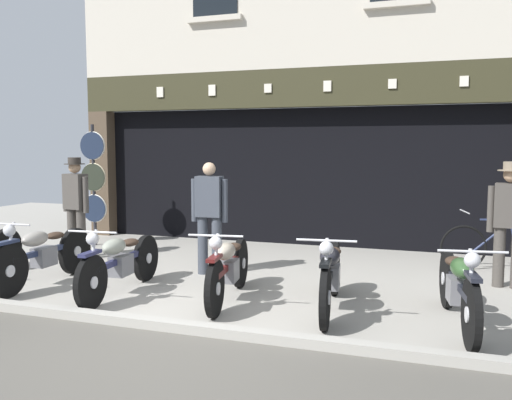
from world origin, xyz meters
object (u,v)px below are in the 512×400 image
Objects in this scene: tyre_sign_pole at (93,178)px; salesman_left at (76,203)px; motorcycle_left at (43,253)px; shopkeeper_center at (210,213)px; motorcycle_right at (458,286)px; salesman_right at (510,218)px; motorcycle_center_left at (120,261)px; motorcycle_center_right at (331,273)px; motorcycle_center at (228,267)px; leaning_bicycle at (499,246)px; advert_board_far at (454,146)px; advert_board_near at (382,147)px.

salesman_left is at bearing -67.80° from tyre_sign_pole.
shopkeeper_center reaches higher than motorcycle_left.
motorcycle_left is 5.29m from motorcycle_right.
shopkeeper_center is 0.98× the size of salesman_right.
shopkeeper_center is at bearing 16.76° from salesman_right.
motorcycle_center_right is at bearing 179.30° from motorcycle_center_left.
motorcycle_center_left is 1.43m from motorcycle_center.
salesman_left is at bearing 11.00° from salesman_right.
salesman_right reaches higher than motorcycle_center.
shopkeeper_center is 4.42m from leaning_bicycle.
salesman_left is (-5.97, 1.64, 0.51)m from motorcycle_right.
advert_board_far is (4.01, 4.29, 1.46)m from motorcycle_center_left.
motorcycle_center is 5.09m from advert_board_far.
salesman_right reaches higher than motorcycle_left.
tyre_sign_pole reaches higher than motorcycle_center_right.
motorcycle_center is (2.67, 0.09, -0.01)m from motorcycle_left.
salesman_left is 1.31m from tyre_sign_pole.
motorcycle_right is (2.62, -0.11, 0.01)m from motorcycle_center.
advert_board_near is at bearing 44.36° from leaning_bicycle.
motorcycle_left is 1.83m from salesman_left.
motorcycle_center_right is at bearing 49.97° from salesman_right.
shopkeeper_center reaches higher than motorcycle_right.
tyre_sign_pole reaches higher than motorcycle_center_left.
salesman_left is (-0.68, 1.62, 0.51)m from motorcycle_left.
motorcycle_center_left is 1.00× the size of motorcycle_right.
advert_board_near reaches higher than motorcycle_left.
motorcycle_center_left is (1.25, -0.06, -0.01)m from motorcycle_left.
salesman_left is 6.78m from leaning_bicycle.
shopkeeper_center is at bearing -25.94° from tyre_sign_pole.
advert_board_near is at bearing -127.32° from motorcycle_center_left.
shopkeeper_center is 1.55× the size of advert_board_near.
motorcycle_center_left is at bearing -2.25° from motorcycle_center.
motorcycle_center is 0.86× the size of tyre_sign_pole.
leaning_bicycle is (3.27, 2.91, -0.05)m from motorcycle_center.
advert_board_near is (-1.93, 2.33, 0.93)m from salesman_right.
motorcycle_left is at bearing -67.50° from tyre_sign_pole.
advert_board_near reaches higher than leaning_bicycle.
motorcycle_center_right is 1.22× the size of leaning_bicycle.
leaning_bicycle is at bearing 1.66° from tyre_sign_pole.
tyre_sign_pole is 6.60m from advert_board_far.
advert_board_near is at bearing -98.14° from motorcycle_center_right.
advert_board_far reaches higher than motorcycle_center_left.
salesman_right is 1.58× the size of advert_board_near.
salesman_right is at bearing 167.90° from leaning_bicycle.
salesman_left reaches higher than motorcycle_center.
motorcycle_center_left is at bearing -122.90° from advert_board_near.
salesman_right reaches higher than leaning_bicycle.
motorcycle_center_left is 2.68m from motorcycle_center_right.
motorcycle_center is at bearing 37.45° from salesman_right.
advert_board_far is (2.59, 4.14, 1.46)m from motorcycle_center.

